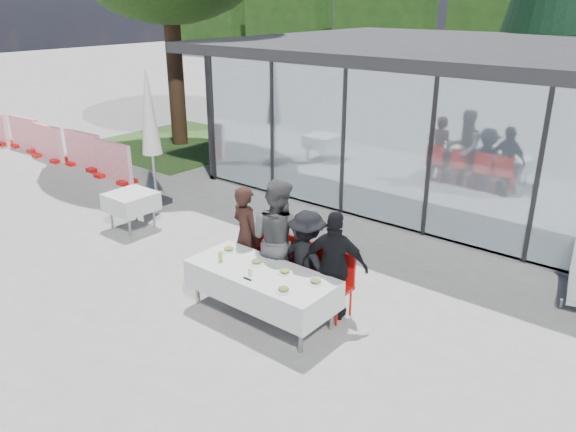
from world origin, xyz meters
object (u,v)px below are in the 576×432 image
object	(u,v)px
plate_d	(316,281)
construction_barriers	(23,136)
diner_c	(307,260)
diner_d	(335,266)
diner_b	(277,239)
plate_extra	(284,290)
dining_table	(261,284)
diner_a	(246,235)
diner_chair_c	(310,272)
diner_chair_d	(338,282)
spare_table_left	(131,202)
market_umbrella	(150,120)
plate_b	(257,262)
plate_c	(285,271)
diner_chair_b	(281,261)
folded_eyeglasses	(247,279)
diner_chair_a	(250,250)
juice_bottle	(220,257)
plate_a	(229,249)

from	to	relation	value
plate_d	construction_barriers	bearing A→B (deg)	169.27
diner_c	diner_d	bearing A→B (deg)	-170.13
diner_b	plate_extra	world-z (taller)	diner_b
dining_table	plate_d	xyz separation A→B (m)	(0.84, 0.18, 0.24)
diner_a	diner_chair_c	world-z (taller)	diner_a
diner_chair_d	construction_barriers	distance (m)	13.12
spare_table_left	market_umbrella	distance (m)	1.97
plate_b	plate_c	xyz separation A→B (m)	(0.51, 0.03, 0.00)
diner_chair_b	folded_eyeglasses	distance (m)	1.13
diner_chair_a	spare_table_left	size ratio (longest dim) A/B	1.13
plate_d	diner_chair_d	bearing A→B (deg)	91.48
diner_b	market_umbrella	bearing A→B (deg)	-18.70
folded_eyeglasses	spare_table_left	xyz separation A→B (m)	(-4.36, 1.24, -0.20)
diner_chair_b	diner_c	distance (m)	0.63
diner_chair_b	spare_table_left	size ratio (longest dim) A/B	1.13
diner_b	diner_c	world-z (taller)	diner_b
folded_eyeglasses	diner_d	bearing A→B (deg)	51.43
juice_bottle	folded_eyeglasses	xyz separation A→B (m)	(0.71, -0.18, -0.06)
plate_extra	spare_table_left	xyz separation A→B (m)	(-4.97, 1.18, -0.22)
diner_chair_a	diner_b	xyz separation A→B (m)	(0.66, -0.08, 0.41)
plate_d	spare_table_left	bearing A→B (deg)	171.94
diner_c	plate_a	world-z (taller)	diner_c
diner_chair_c	juice_bottle	distance (m)	1.37
plate_a	juice_bottle	bearing A→B (deg)	-64.43
diner_c	folded_eyeglasses	world-z (taller)	diner_c
plate_c	juice_bottle	distance (m)	1.03
diner_a	diner_chair_b	xyz separation A→B (m)	(0.66, 0.08, -0.29)
diner_b	plate_d	size ratio (longest dim) A/B	8.29
diner_d	diner_chair_c	bearing A→B (deg)	-29.61
diner_chair_d	market_umbrella	distance (m)	6.23
plate_c	market_umbrella	xyz separation A→B (m)	(-5.41, 1.97, 1.14)
diner_chair_a	plate_extra	size ratio (longest dim) A/B	4.25
diner_b	diner_chair_d	distance (m)	1.15
diner_chair_b	plate_a	size ratio (longest dim) A/B	4.25
plate_a	construction_barriers	xyz separation A→B (m)	(-11.33, 2.46, -0.34)
dining_table	plate_a	world-z (taller)	plate_a
diner_chair_c	plate_b	distance (m)	0.85
diner_chair_a	diner_b	bearing A→B (deg)	-7.36
plate_a	plate_c	xyz separation A→B (m)	(1.15, -0.04, 0.00)
diner_chair_c	plate_b	bearing A→B (deg)	-129.82
plate_c	folded_eyeglasses	world-z (taller)	plate_c
diner_b	construction_barriers	size ratio (longest dim) A/B	0.17
dining_table	diner_c	bearing A→B (deg)	64.01
plate_extra	market_umbrella	distance (m)	6.32
diner_d	plate_b	world-z (taller)	diner_d
diner_chair_a	diner_b	world-z (taller)	diner_b
dining_table	plate_b	size ratio (longest dim) A/B	9.85
diner_chair_d	plate_d	bearing A→B (deg)	-88.52
diner_a	diner_chair_c	size ratio (longest dim) A/B	1.70
diner_chair_b	spare_table_left	world-z (taller)	diner_chair_b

